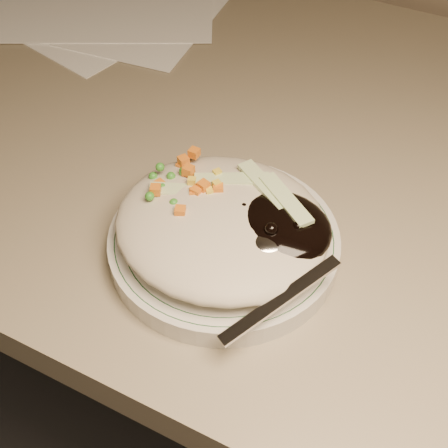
% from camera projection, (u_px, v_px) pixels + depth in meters
% --- Properties ---
extents(desk, '(1.40, 0.70, 0.74)m').
position_uv_depth(desk, '(322.00, 269.00, 0.82)').
color(desk, '#7F735B').
rests_on(desk, ground).
extents(plate, '(0.21, 0.21, 0.02)m').
position_uv_depth(plate, '(224.00, 243.00, 0.57)').
color(plate, silver).
rests_on(plate, desk).
extents(plate_rim, '(0.20, 0.20, 0.00)m').
position_uv_depth(plate_rim, '(224.00, 236.00, 0.57)').
color(plate_rim, '#144723').
rests_on(plate_rim, plate).
extents(meal, '(0.21, 0.19, 0.05)m').
position_uv_depth(meal, '(228.00, 222.00, 0.55)').
color(meal, '#BCB498').
rests_on(meal, plate).
extents(papers, '(0.39, 0.33, 0.00)m').
position_uv_depth(papers, '(96.00, 9.00, 0.90)').
color(papers, white).
rests_on(papers, desk).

